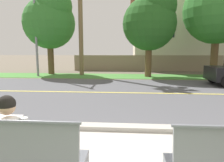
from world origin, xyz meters
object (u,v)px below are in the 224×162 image
object	(u,v)px
shade_tree_centre	(221,5)
streetlamp	(36,12)
bench_left	(18,158)
shade_tree_far_left	(50,19)
seated_person_white	(13,135)
shade_tree_left	(151,20)

from	to	relation	value
shade_tree_centre	streetlamp	bearing A→B (deg)	-178.19
bench_left	shade_tree_far_left	xyz separation A→B (m)	(-4.41, 13.00, 3.69)
seated_person_white	shade_tree_centre	size ratio (longest dim) A/B	0.17
streetlamp	shade_tree_far_left	size ratio (longest dim) A/B	1.24
streetlamp	shade_tree_centre	world-z (taller)	streetlamp
seated_person_white	shade_tree_left	xyz separation A→B (m)	(3.08, 11.68, 3.18)
seated_person_white	shade_tree_left	distance (m)	12.49
shade_tree_left	streetlamp	bearing A→B (deg)	-179.85
seated_person_white	bench_left	bearing A→B (deg)	-49.30
streetlamp	shade_tree_centre	size ratio (longest dim) A/B	1.06
shade_tree_left	bench_left	bearing A→B (deg)	-103.91
seated_person_white	shade_tree_far_left	world-z (taller)	shade_tree_far_left
seated_person_white	streetlamp	distance (m)	13.17
streetlamp	shade_tree_far_left	xyz separation A→B (m)	(0.56, 1.17, -0.32)
shade_tree_far_left	bench_left	bearing A→B (deg)	-71.25
shade_tree_far_left	shade_tree_centre	xyz separation A→B (m)	(11.91, -0.78, 0.68)
shade_tree_far_left	shade_tree_centre	size ratio (longest dim) A/B	0.86
bench_left	shade_tree_far_left	bearing A→B (deg)	108.75
seated_person_white	shade_tree_left	size ratio (longest dim) A/B	0.21
shade_tree_far_left	shade_tree_centre	world-z (taller)	shade_tree_centre
streetlamp	seated_person_white	bearing A→B (deg)	-67.51
seated_person_white	shade_tree_centre	xyz separation A→B (m)	(7.65, 12.05, 4.14)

